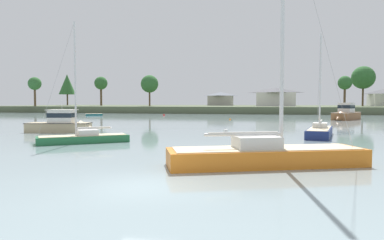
{
  "coord_description": "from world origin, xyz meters",
  "views": [
    {
      "loc": [
        4.53,
        -12.08,
        3.06
      ],
      "look_at": [
        -4.04,
        26.87,
        1.05
      ],
      "focal_mm": 33.13,
      "sensor_mm": 36.0,
      "label": 1
    }
  ],
  "objects_px": {
    "sailboat_orange": "(265,160)",
    "mooring_buoy_white": "(226,131)",
    "mooring_buoy_red": "(164,115)",
    "mooring_buoy_orange": "(230,119)",
    "sailboat_navy": "(320,134)",
    "cruiser_wood": "(345,116)",
    "cruiser_sand": "(65,127)",
    "sailboat_green": "(84,140)",
    "dinghy_teal": "(94,115)"
  },
  "relations": [
    {
      "from": "mooring_buoy_red",
      "to": "mooring_buoy_orange",
      "type": "xyz_separation_m",
      "value": [
        17.13,
        -17.0,
        -0.03
      ]
    },
    {
      "from": "sailboat_navy",
      "to": "cruiser_sand",
      "type": "height_order",
      "value": "sailboat_navy"
    },
    {
      "from": "sailboat_navy",
      "to": "mooring_buoy_white",
      "type": "distance_m",
      "value": 9.21
    },
    {
      "from": "dinghy_teal",
      "to": "mooring_buoy_orange",
      "type": "distance_m",
      "value": 35.44
    },
    {
      "from": "dinghy_teal",
      "to": "mooring_buoy_orange",
      "type": "xyz_separation_m",
      "value": [
        32.82,
        -13.38,
        -0.09
      ]
    },
    {
      "from": "sailboat_orange",
      "to": "sailboat_navy",
      "type": "bearing_deg",
      "value": 73.93
    },
    {
      "from": "sailboat_orange",
      "to": "mooring_buoy_red",
      "type": "height_order",
      "value": "sailboat_orange"
    },
    {
      "from": "cruiser_wood",
      "to": "cruiser_sand",
      "type": "distance_m",
      "value": 46.99
    },
    {
      "from": "sailboat_orange",
      "to": "cruiser_sand",
      "type": "height_order",
      "value": "sailboat_orange"
    },
    {
      "from": "cruiser_sand",
      "to": "mooring_buoy_red",
      "type": "xyz_separation_m",
      "value": [
        -3.45,
        45.79,
        -0.47
      ]
    },
    {
      "from": "dinghy_teal",
      "to": "cruiser_sand",
      "type": "relative_size",
      "value": 0.56
    },
    {
      "from": "sailboat_navy",
      "to": "sailboat_green",
      "type": "distance_m",
      "value": 20.11
    },
    {
      "from": "mooring_buoy_orange",
      "to": "cruiser_sand",
      "type": "bearing_deg",
      "value": -115.42
    },
    {
      "from": "sailboat_green",
      "to": "mooring_buoy_white",
      "type": "height_order",
      "value": "sailboat_green"
    },
    {
      "from": "mooring_buoy_white",
      "to": "mooring_buoy_orange",
      "type": "bearing_deg",
      "value": 95.28
    },
    {
      "from": "cruiser_wood",
      "to": "mooring_buoy_white",
      "type": "height_order",
      "value": "cruiser_wood"
    },
    {
      "from": "sailboat_navy",
      "to": "cruiser_wood",
      "type": "bearing_deg",
      "value": 75.5
    },
    {
      "from": "dinghy_teal",
      "to": "cruiser_sand",
      "type": "height_order",
      "value": "cruiser_sand"
    },
    {
      "from": "cruiser_wood",
      "to": "mooring_buoy_red",
      "type": "distance_m",
      "value": 38.73
    },
    {
      "from": "cruiser_sand",
      "to": "mooring_buoy_orange",
      "type": "height_order",
      "value": "cruiser_sand"
    },
    {
      "from": "mooring_buoy_white",
      "to": "mooring_buoy_red",
      "type": "bearing_deg",
      "value": 114.74
    },
    {
      "from": "sailboat_green",
      "to": "mooring_buoy_white",
      "type": "distance_m",
      "value": 15.03
    },
    {
      "from": "sailboat_orange",
      "to": "mooring_buoy_white",
      "type": "relative_size",
      "value": 25.38
    },
    {
      "from": "mooring_buoy_red",
      "to": "mooring_buoy_white",
      "type": "relative_size",
      "value": 0.99
    },
    {
      "from": "cruiser_sand",
      "to": "mooring_buoy_orange",
      "type": "xyz_separation_m",
      "value": [
        13.68,
        28.79,
        -0.49
      ]
    },
    {
      "from": "sailboat_navy",
      "to": "mooring_buoy_red",
      "type": "xyz_separation_m",
      "value": [
        -28.21,
        45.15,
        -0.13
      ]
    },
    {
      "from": "cruiser_wood",
      "to": "mooring_buoy_orange",
      "type": "xyz_separation_m",
      "value": [
        -19.51,
        -4.47,
        -0.6
      ]
    },
    {
      "from": "mooring_buoy_red",
      "to": "mooring_buoy_white",
      "type": "bearing_deg",
      "value": -65.26
    },
    {
      "from": "mooring_buoy_red",
      "to": "sailboat_green",
      "type": "bearing_deg",
      "value": -79.34
    },
    {
      "from": "sailboat_orange",
      "to": "cruiser_wood",
      "type": "xyz_separation_m",
      "value": [
        12.97,
        48.38,
        0.38
      ]
    },
    {
      "from": "sailboat_navy",
      "to": "sailboat_orange",
      "type": "height_order",
      "value": "sailboat_orange"
    },
    {
      "from": "cruiser_sand",
      "to": "mooring_buoy_red",
      "type": "relative_size",
      "value": 13.86
    },
    {
      "from": "sailboat_navy",
      "to": "sailboat_orange",
      "type": "bearing_deg",
      "value": -106.07
    },
    {
      "from": "dinghy_teal",
      "to": "cruiser_wood",
      "type": "bearing_deg",
      "value": -9.67
    },
    {
      "from": "cruiser_wood",
      "to": "mooring_buoy_red",
      "type": "relative_size",
      "value": 17.87
    },
    {
      "from": "dinghy_teal",
      "to": "mooring_buoy_orange",
      "type": "bearing_deg",
      "value": -22.19
    },
    {
      "from": "sailboat_green",
      "to": "cruiser_wood",
      "type": "distance_m",
      "value": 49.25
    },
    {
      "from": "sailboat_green",
      "to": "cruiser_wood",
      "type": "bearing_deg",
      "value": 57.49
    },
    {
      "from": "dinghy_teal",
      "to": "sailboat_orange",
      "type": "xyz_separation_m",
      "value": [
        39.35,
        -57.29,
        0.14
      ]
    },
    {
      "from": "cruiser_sand",
      "to": "mooring_buoy_red",
      "type": "height_order",
      "value": "cruiser_sand"
    },
    {
      "from": "mooring_buoy_red",
      "to": "dinghy_teal",
      "type": "bearing_deg",
      "value": -167.0
    },
    {
      "from": "sailboat_navy",
      "to": "sailboat_orange",
      "type": "distance_m",
      "value": 16.4
    },
    {
      "from": "sailboat_navy",
      "to": "cruiser_sand",
      "type": "bearing_deg",
      "value": -178.51
    },
    {
      "from": "sailboat_navy",
      "to": "cruiser_wood",
      "type": "xyz_separation_m",
      "value": [
        8.43,
        32.62,
        0.44
      ]
    },
    {
      "from": "sailboat_green",
      "to": "dinghy_teal",
      "type": "height_order",
      "value": "sailboat_green"
    },
    {
      "from": "sailboat_orange",
      "to": "mooring_buoy_white",
      "type": "xyz_separation_m",
      "value": [
        -4.2,
        18.66,
        -0.2
      ]
    },
    {
      "from": "mooring_buoy_orange",
      "to": "mooring_buoy_red",
      "type": "bearing_deg",
      "value": 135.22
    },
    {
      "from": "sailboat_navy",
      "to": "sailboat_green",
      "type": "relative_size",
      "value": 1.01
    },
    {
      "from": "cruiser_wood",
      "to": "cruiser_sand",
      "type": "xyz_separation_m",
      "value": [
        -33.19,
        -33.26,
        -0.11
      ]
    },
    {
      "from": "mooring_buoy_red",
      "to": "cruiser_wood",
      "type": "bearing_deg",
      "value": -18.88
    }
  ]
}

